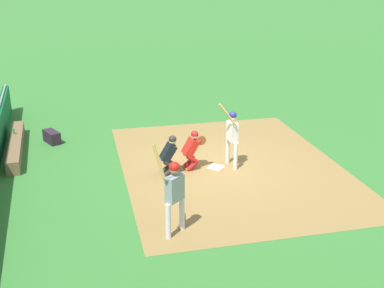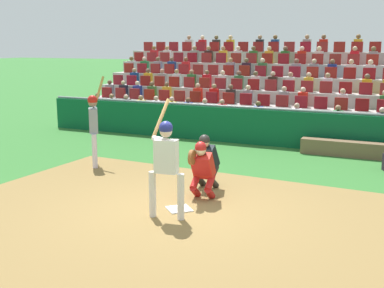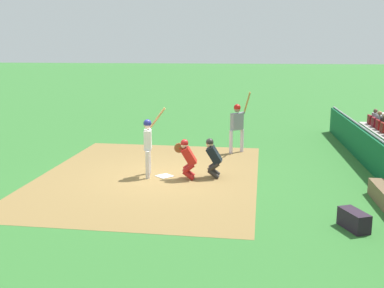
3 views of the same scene
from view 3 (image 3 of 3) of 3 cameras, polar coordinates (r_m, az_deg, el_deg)
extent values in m
plane|color=#306D2D|center=(14.93, -3.33, -3.93)|extent=(160.00, 160.00, 0.00)
cube|color=olive|center=(15.01, -5.21, -3.85)|extent=(9.28, 7.18, 0.01)
cube|color=white|center=(14.92, -3.33, -3.87)|extent=(0.62, 0.62, 0.02)
cylinder|color=silver|center=(14.64, -5.38, -2.53)|extent=(0.14, 0.14, 0.86)
cylinder|color=silver|center=(15.17, -5.23, -2.00)|extent=(0.14, 0.14, 0.86)
cube|color=silver|center=(14.74, -5.36, 0.52)|extent=(0.44, 0.27, 0.61)
sphere|color=beige|center=(14.65, -5.39, 2.27)|extent=(0.22, 0.22, 0.22)
sphere|color=navy|center=(14.64, -5.40, 2.51)|extent=(0.25, 0.25, 0.25)
cylinder|color=silver|center=(14.73, -5.27, 1.67)|extent=(0.44, 0.09, 0.14)
cylinder|color=silver|center=(14.89, -5.22, 1.78)|extent=(0.17, 0.13, 0.13)
cylinder|color=#BD8548|center=(14.80, -4.22, 3.12)|extent=(0.13, 0.55, 0.69)
sphere|color=black|center=(14.93, -5.11, 1.91)|extent=(0.06, 0.06, 0.06)
cylinder|color=#AD1A18|center=(14.48, -0.43, -3.79)|extent=(0.17, 0.39, 0.34)
cylinder|color=#AD1A18|center=(14.42, -0.43, -2.95)|extent=(0.17, 0.39, 0.33)
cylinder|color=#AD1A18|center=(14.79, -0.38, -3.45)|extent=(0.17, 0.39, 0.34)
cylinder|color=#AD1A18|center=(14.73, -0.38, -2.63)|extent=(0.17, 0.39, 0.33)
cube|color=red|center=(14.49, -0.36, -1.47)|extent=(0.45, 0.51, 0.60)
cube|color=#AD1A18|center=(14.49, -0.80, -1.47)|extent=(0.40, 0.30, 0.42)
sphere|color=beige|center=(14.42, -0.91, -0.12)|extent=(0.22, 0.22, 0.22)
cube|color=black|center=(14.42, -0.91, -0.12)|extent=(0.21, 0.15, 0.19)
sphere|color=#AD1A18|center=(14.40, -0.91, 0.11)|extent=(0.24, 0.24, 0.24)
cylinder|color=brown|center=(14.57, -1.57, -0.47)|extent=(0.09, 0.30, 0.30)
cylinder|color=red|center=(14.60, -0.87, -0.71)|extent=(0.18, 0.40, 0.22)
cylinder|color=#292622|center=(14.64, 2.59, -3.63)|extent=(0.15, 0.39, 0.34)
cylinder|color=#292622|center=(14.58, 2.60, -2.80)|extent=(0.15, 0.39, 0.33)
cylinder|color=#292622|center=(14.94, 2.71, -3.30)|extent=(0.15, 0.39, 0.34)
cylinder|color=#292622|center=(14.89, 2.72, -2.48)|extent=(0.15, 0.39, 0.33)
cube|color=black|center=(14.65, 2.70, -1.34)|extent=(0.44, 0.51, 0.59)
cube|color=#292622|center=(14.66, 2.27, -1.33)|extent=(0.39, 0.30, 0.42)
sphere|color=#D6B083|center=(14.58, 2.15, -0.01)|extent=(0.22, 0.22, 0.22)
cube|color=black|center=(14.58, 2.15, -0.01)|extent=(0.20, 0.14, 0.19)
sphere|color=#292622|center=(14.57, 2.16, 0.23)|extent=(0.24, 0.24, 0.24)
cube|color=#271B28|center=(11.38, 18.94, -8.67)|extent=(0.88, 0.64, 0.43)
cylinder|color=silver|center=(17.94, 4.72, 0.26)|extent=(0.18, 0.18, 0.89)
cylinder|color=silver|center=(18.23, 6.05, 0.43)|extent=(0.18, 0.18, 0.89)
cube|color=gray|center=(17.94, 5.44, 2.72)|extent=(0.46, 0.51, 0.63)
sphere|color=#9F755E|center=(17.87, 5.47, 4.21)|extent=(0.23, 0.23, 0.23)
sphere|color=red|center=(17.86, 5.47, 4.41)|extent=(0.26, 0.26, 0.26)
cylinder|color=gray|center=(17.91, 5.64, 3.67)|extent=(0.33, 0.47, 0.14)
cylinder|color=gray|center=(18.02, 6.13, 3.71)|extent=(0.12, 0.17, 0.13)
cylinder|color=tan|center=(17.89, 6.67, 5.00)|extent=(0.26, 0.29, 0.81)
sphere|color=black|center=(18.03, 6.31, 3.79)|extent=(0.06, 0.06, 0.06)
cube|color=maroon|center=(21.07, 21.98, 1.85)|extent=(0.44, 0.10, 0.42)
cube|color=maroon|center=(21.72, 21.50, 2.17)|extent=(0.44, 0.10, 0.42)
cube|color=#262523|center=(21.77, 22.10, 2.28)|extent=(0.32, 0.22, 0.52)
sphere|color=beige|center=(21.72, 22.18, 3.22)|extent=(0.19, 0.19, 0.19)
cube|color=maroon|center=(22.37, 21.04, 2.48)|extent=(0.44, 0.10, 0.42)
cube|color=#8D949C|center=(22.42, 21.63, 2.58)|extent=(0.32, 0.22, 0.52)
sphere|color=#A97A50|center=(22.37, 21.70, 3.49)|extent=(0.19, 0.19, 0.19)
cube|color=maroon|center=(23.02, 20.61, 2.77)|extent=(0.44, 0.10, 0.42)
cube|color=gray|center=(23.07, 21.18, 2.87)|extent=(0.32, 0.22, 0.52)
sphere|color=brown|center=(23.02, 21.25, 3.75)|extent=(0.19, 0.19, 0.19)
camera|label=1|loc=(27.95, 11.11, 16.10)|focal=46.30mm
camera|label=2|loc=(14.60, -39.97, 5.51)|focal=45.73mm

